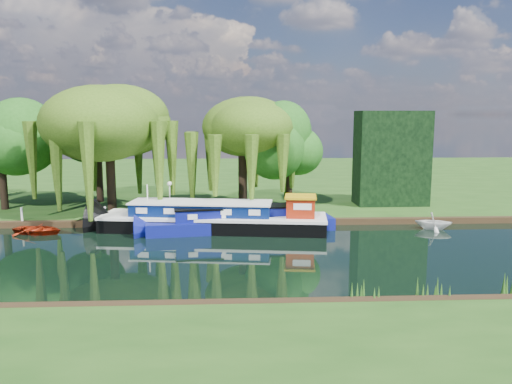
{
  "coord_description": "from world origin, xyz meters",
  "views": [
    {
      "loc": [
        5.44,
        -28.02,
        8.13
      ],
      "look_at": [
        7.03,
        6.2,
        2.8
      ],
      "focal_mm": 35.0,
      "sensor_mm": 36.0,
      "label": 1
    }
  ],
  "objects_px": {
    "dutch_barge": "(215,219)",
    "red_dinghy": "(39,234)",
    "narrowboat": "(241,221)",
    "white_cruiser": "(433,229)"
  },
  "relations": [
    {
      "from": "narrowboat",
      "to": "white_cruiser",
      "type": "distance_m",
      "value": 13.76
    },
    {
      "from": "dutch_barge",
      "to": "red_dinghy",
      "type": "distance_m",
      "value": 12.23
    },
    {
      "from": "narrowboat",
      "to": "red_dinghy",
      "type": "relative_size",
      "value": 3.86
    },
    {
      "from": "narrowboat",
      "to": "red_dinghy",
      "type": "bearing_deg",
      "value": 172.69
    },
    {
      "from": "white_cruiser",
      "to": "red_dinghy",
      "type": "bearing_deg",
      "value": 106.43
    },
    {
      "from": "narrowboat",
      "to": "white_cruiser",
      "type": "height_order",
      "value": "narrowboat"
    },
    {
      "from": "narrowboat",
      "to": "red_dinghy",
      "type": "xyz_separation_m",
      "value": [
        -14.03,
        -0.11,
        -0.68
      ]
    },
    {
      "from": "dutch_barge",
      "to": "red_dinghy",
      "type": "bearing_deg",
      "value": -170.27
    },
    {
      "from": "narrowboat",
      "to": "white_cruiser",
      "type": "relative_size",
      "value": 5.28
    },
    {
      "from": "red_dinghy",
      "to": "narrowboat",
      "type": "bearing_deg",
      "value": -75.15
    }
  ]
}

